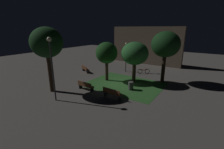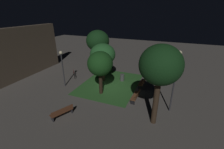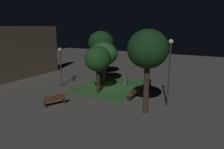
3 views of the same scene
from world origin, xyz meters
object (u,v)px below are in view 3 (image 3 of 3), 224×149
tree_right_canopy (104,54)px  lamp_post_near_wall (170,63)px  tree_near_wall (98,59)px  bench_corner (55,100)px  tree_back_right (148,50)px  bicycle (73,78)px  bench_back_row (146,85)px  bench_front_left (134,93)px  trash_bin (125,81)px  lamp_post_path_center (60,60)px  tree_back_left (101,43)px

tree_right_canopy → lamp_post_near_wall: bearing=-113.6°
tree_near_wall → bench_corner: bearing=165.2°
tree_near_wall → lamp_post_near_wall: bearing=-94.2°
tree_right_canopy → tree_back_right: tree_back_right is taller
tree_near_wall → bicycle: (2.48, 5.02, -2.85)m
bench_back_row → tree_right_canopy: 5.52m
tree_near_wall → bicycle: 6.28m
tree_back_right → bicycle: size_ratio=4.56×
tree_back_right → tree_near_wall: bearing=66.2°
bench_front_left → trash_bin: bench_front_left is taller
lamp_post_near_wall → trash_bin: lamp_post_near_wall is taller
bench_corner → trash_bin: bearing=-15.4°
bench_front_left → bicycle: size_ratio=1.37×
tree_right_canopy → lamp_post_near_wall: lamp_post_near_wall is taller
bench_corner → lamp_post_path_center: lamp_post_path_center is taller
lamp_post_path_center → bicycle: 3.52m
bench_front_left → tree_right_canopy: size_ratio=0.40×
tree_back_left → bench_front_left: bearing=-129.4°
tree_right_canopy → lamp_post_near_wall: size_ratio=0.86×
trash_bin → bicycle: bicycle is taller
bench_corner → lamp_post_near_wall: 9.41m
tree_near_wall → tree_back_left: (5.57, 3.05, 0.99)m
bench_front_left → bench_corner: (-4.64, 4.86, 0.00)m
tree_near_wall → lamp_post_path_center: size_ratio=1.10×
lamp_post_path_center → trash_bin: 7.11m
tree_back_right → lamp_post_near_wall: (1.98, -1.08, -1.09)m
bench_front_left → bicycle: (2.42, 8.68, -0.14)m
tree_right_canopy → lamp_post_path_center: size_ratio=1.12×
bicycle → trash_bin: bearing=-78.8°
tree_near_wall → tree_back_right: bearing=-113.8°
bench_front_left → tree_near_wall: 4.55m
bench_back_row → lamp_post_near_wall: lamp_post_near_wall is taller
tree_near_wall → tree_right_canopy: bearing=20.8°
bench_front_left → tree_back_right: bearing=-142.0°
bicycle → bench_back_row: bearing=-85.3°
bench_front_left → bench_back_row: same height
bench_corner → tree_near_wall: (4.58, -1.21, 2.71)m
lamp_post_path_center → trash_bin: lamp_post_path_center is taller
bench_front_left → tree_right_canopy: 6.22m
bench_back_row → lamp_post_near_wall: bearing=-140.3°
lamp_post_path_center → lamp_post_near_wall: 11.28m
bench_corner → tree_back_left: tree_back_left is taller
tree_near_wall → lamp_post_near_wall: 6.74m
bicycle → tree_near_wall: bearing=-116.3°
lamp_post_near_wall → tree_near_wall: bearing=85.8°
tree_near_wall → trash_bin: size_ratio=5.42×
bench_front_left → bicycle: bearing=74.4°
bench_corner → bicycle: (7.06, 3.81, -0.14)m
tree_back_left → lamp_post_near_wall: (-6.06, -9.76, -0.68)m
tree_right_canopy → tree_back_right: size_ratio=0.75×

